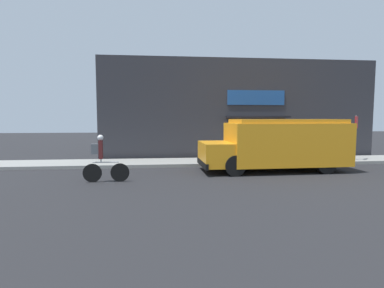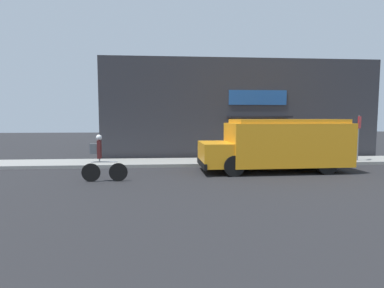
{
  "view_description": "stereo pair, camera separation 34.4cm",
  "coord_description": "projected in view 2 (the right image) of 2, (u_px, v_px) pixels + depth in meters",
  "views": [
    {
      "loc": [
        -4.45,
        -13.71,
        2.27
      ],
      "look_at": [
        -3.04,
        -0.2,
        1.1
      ],
      "focal_mm": 28.0,
      "sensor_mm": 36.0,
      "label": 1
    },
    {
      "loc": [
        -4.11,
        -13.74,
        2.27
      ],
      "look_at": [
        -3.04,
        -0.2,
        1.1
      ],
      "focal_mm": 28.0,
      "sensor_mm": 36.0,
      "label": 2
    }
  ],
  "objects": [
    {
      "name": "sidewalk",
      "position": [
        249.0,
        161.0,
        15.25
      ],
      "size": [
        28.0,
        2.21,
        0.15
      ],
      "color": "gray",
      "rests_on": "ground_plane"
    },
    {
      "name": "stop_sign_post",
      "position": [
        359.0,
        130.0,
        14.96
      ],
      "size": [
        0.45,
        0.45,
        2.27
      ],
      "color": "slate",
      "rests_on": "sidewalk"
    },
    {
      "name": "ground_plane",
      "position": [
        256.0,
        166.0,
        14.16
      ],
      "size": [
        70.0,
        70.0,
        0.0
      ],
      "primitive_type": "plane",
      "color": "#232326"
    },
    {
      "name": "cyclist",
      "position": [
        101.0,
        159.0,
        10.68
      ],
      "size": [
        1.63,
        0.2,
        1.69
      ],
      "rotation": [
        0.0,
        0.0,
        0.0
      ],
      "color": "black",
      "rests_on": "ground_plane"
    },
    {
      "name": "school_bus",
      "position": [
        279.0,
        144.0,
        12.8
      ],
      "size": [
        6.25,
        2.77,
        2.23
      ],
      "rotation": [
        0.0,
        0.0,
        0.03
      ],
      "color": "orange",
      "rests_on": "ground_plane"
    },
    {
      "name": "storefront",
      "position": [
        243.0,
        109.0,
        16.44
      ],
      "size": [
        15.55,
        0.98,
        5.55
      ],
      "color": "#2D2D33",
      "rests_on": "ground_plane"
    }
  ]
}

